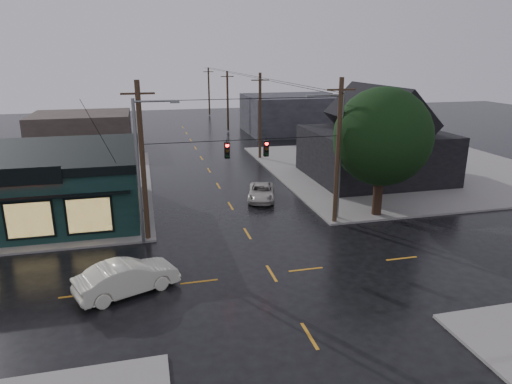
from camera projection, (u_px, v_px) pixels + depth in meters
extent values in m
plane|color=black|center=(272.00, 273.00, 25.12)|extent=(160.00, 160.00, 0.00)
cube|color=slate|center=(402.00, 168.00, 48.27)|extent=(28.00, 28.00, 0.15)
cube|color=black|center=(25.00, 188.00, 33.10)|extent=(16.00, 12.00, 4.20)
cube|color=black|center=(20.00, 156.00, 32.41)|extent=(16.30, 12.30, 0.60)
cube|color=black|center=(374.00, 154.00, 43.66)|extent=(12.00, 11.00, 4.50)
cylinder|color=black|center=(378.00, 187.00, 33.44)|extent=(0.70, 0.70, 4.24)
sphere|color=black|center=(382.00, 137.00, 32.37)|extent=(7.03, 7.03, 7.03)
cylinder|color=black|center=(245.00, 140.00, 29.33)|extent=(13.00, 0.04, 0.04)
cube|color=#322724|center=(82.00, 130.00, 58.43)|extent=(12.00, 10.00, 4.40)
cube|color=#26262B|center=(292.00, 114.00, 69.79)|extent=(14.00, 12.00, 5.60)
imported|color=silver|center=(127.00, 277.00, 22.88)|extent=(5.40, 3.61, 1.68)
imported|color=#BBB5AD|center=(262.00, 192.00, 37.71)|extent=(3.32, 5.01, 1.28)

